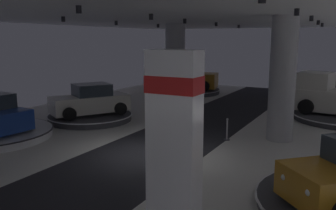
{
  "coord_description": "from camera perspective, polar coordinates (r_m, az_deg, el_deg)",
  "views": [
    {
      "loc": [
        7.28,
        -11.85,
        4.5
      ],
      "look_at": [
        -0.69,
        3.13,
        1.4
      ],
      "focal_mm": 38.68,
      "sensor_mm": 36.0,
      "label": 1
    }
  ],
  "objects": [
    {
      "name": "visitor_walking_near",
      "position": [
        15.68,
        -0.26,
        -2.9
      ],
      "size": [
        0.32,
        0.32,
        1.59
      ],
      "color": "black",
      "rests_on": "ground"
    },
    {
      "name": "brand_sign_pylon",
      "position": [
        7.76,
        0.96,
        -6.79
      ],
      "size": [
        1.27,
        0.66,
        4.29
      ],
      "color": "slate",
      "rests_on": "ground"
    },
    {
      "name": "display_platform_mid_left",
      "position": [
        20.78,
        -12.15,
        -1.84
      ],
      "size": [
        4.68,
        4.68,
        0.35
      ],
      "color": "#333338",
      "rests_on": "ground"
    },
    {
      "name": "ceiling_with_spotlights",
      "position": [
        13.95,
        -3.66,
        14.65
      ],
      "size": [
        24.0,
        44.0,
        0.39
      ],
      "color": "silver"
    },
    {
      "name": "column_left",
      "position": [
        24.16,
        1.14,
        6.2
      ],
      "size": [
        1.3,
        1.3,
        5.5
      ],
      "color": "#ADADB2",
      "rests_on": "ground"
    },
    {
      "name": "display_platform_deep_left",
      "position": [
        30.76,
        2.71,
        2.3
      ],
      "size": [
        5.92,
        5.92,
        0.35
      ],
      "color": "#333338",
      "rests_on": "ground"
    },
    {
      "name": "stanchion_a",
      "position": [
        16.55,
        9.27,
        -4.23
      ],
      "size": [
        0.28,
        0.28,
        1.01
      ],
      "color": "#333338",
      "rests_on": "ground"
    },
    {
      "name": "pickup_truck_deep_left",
      "position": [
        30.7,
        2.14,
        4.34
      ],
      "size": [
        5.62,
        3.51,
        2.3
      ],
      "color": "#B77519",
      "rests_on": "display_platform_deep_left"
    },
    {
      "name": "display_car_mid_left",
      "position": [
        20.62,
        -12.16,
        0.66
      ],
      "size": [
        3.72,
        4.53,
        1.71
      ],
      "color": "silver",
      "rests_on": "display_platform_mid_left"
    },
    {
      "name": "column_right",
      "position": [
        16.76,
        17.58,
        3.88
      ],
      "size": [
        1.14,
        1.14,
        5.5
      ],
      "color": "#ADADB2",
      "rests_on": "ground"
    },
    {
      "name": "ground",
      "position": [
        14.62,
        -3.4,
        -7.68
      ],
      "size": [
        24.0,
        44.0,
        0.06
      ],
      "color": "silver"
    }
  ]
}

